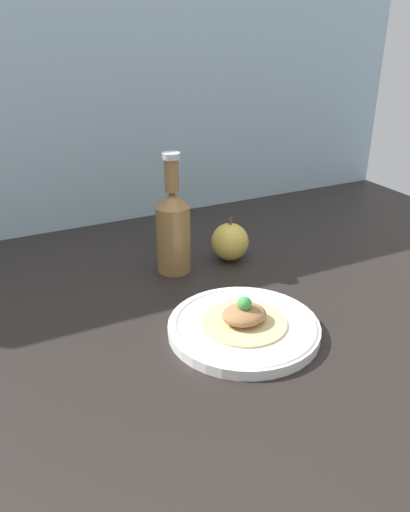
% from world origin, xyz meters
% --- Properties ---
extents(ground_plane, '(1.80, 1.10, 0.04)m').
position_xyz_m(ground_plane, '(0.00, 0.00, -0.02)').
color(ground_plane, black).
extents(wall_backsplash, '(1.80, 0.03, 0.80)m').
position_xyz_m(wall_backsplash, '(0.00, 0.54, 0.40)').
color(wall_backsplash, '#9EBCCC').
rests_on(wall_backsplash, ground_plane).
extents(plate, '(0.26, 0.26, 0.02)m').
position_xyz_m(plate, '(0.07, -0.08, 0.01)').
color(plate, white).
rests_on(plate, ground_plane).
extents(plated_food, '(0.15, 0.15, 0.05)m').
position_xyz_m(plated_food, '(0.07, -0.08, 0.03)').
color(plated_food, '#D6BC7F').
rests_on(plated_food, plate).
extents(cider_bottle, '(0.07, 0.07, 0.25)m').
position_xyz_m(cider_bottle, '(0.06, 0.19, 0.10)').
color(cider_bottle, olive).
rests_on(cider_bottle, ground_plane).
extents(apple, '(0.08, 0.08, 0.10)m').
position_xyz_m(apple, '(0.19, 0.18, 0.04)').
color(apple, gold).
rests_on(apple, ground_plane).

